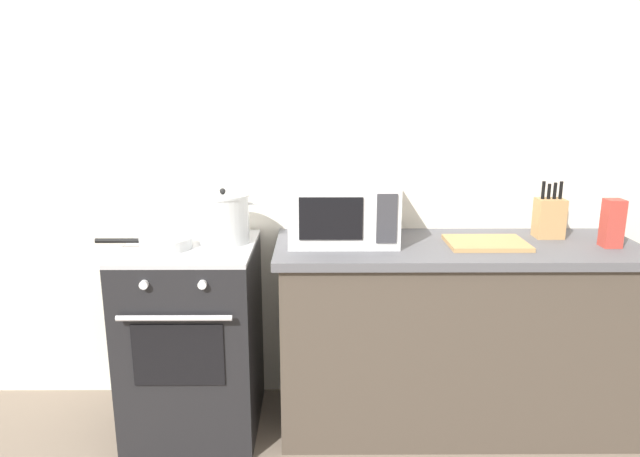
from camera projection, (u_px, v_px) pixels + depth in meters
back_wall at (328, 164)px, 2.89m from camera, size 4.40×0.10×2.50m
lower_cabinet_right at (452, 339)px, 2.74m from camera, size 1.64×0.56×0.88m
countertop_right at (458, 248)px, 2.63m from camera, size 1.70×0.60×0.04m
stove at (194, 338)px, 2.71m from camera, size 0.60×0.64×0.92m
stock_pot at (224, 218)px, 2.64m from camera, size 0.33×0.24×0.26m
frying_pan at (164, 243)px, 2.55m from camera, size 0.43×0.23×0.05m
microwave at (343, 210)px, 2.65m from camera, size 0.50×0.37×0.30m
cutting_board at (486, 243)px, 2.61m from camera, size 0.36×0.26×0.02m
knife_block at (549, 217)px, 2.72m from camera, size 0.13×0.10×0.28m
pasta_box at (612, 223)px, 2.56m from camera, size 0.08×0.08×0.22m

